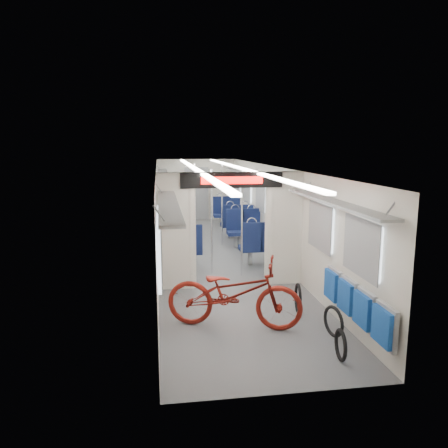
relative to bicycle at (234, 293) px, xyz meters
name	(u,v)px	position (x,y,z in m)	size (l,w,h in m)	color
carriage	(219,201)	(0.29, 3.79, 0.94)	(12.00, 12.02, 2.31)	#515456
bicycle	(234,293)	(0.00, 0.00, 0.00)	(0.74, 2.12, 1.11)	maroon
flip_bench	(355,303)	(1.64, -0.75, 0.02)	(0.12, 2.13, 0.54)	gray
bike_hoop_a	(341,347)	(1.21, -1.28, -0.36)	(0.44, 0.44, 0.05)	black
bike_hoop_b	(333,323)	(1.40, -0.57, -0.34)	(0.48, 0.48, 0.05)	black
bike_hoop_c	(298,300)	(1.17, 0.40, -0.32)	(0.52, 0.52, 0.05)	black
seat_bay_near_left	(179,236)	(-0.65, 4.39, 0.02)	(0.96, 2.31, 1.17)	#0E173F
seat_bay_near_right	(251,233)	(1.22, 4.44, 0.02)	(0.96, 2.32, 1.18)	#0E173F
seat_bay_far_left	(175,218)	(-0.65, 7.27, 0.00)	(0.93, 2.14, 1.12)	#0E173F
seat_bay_far_right	(232,215)	(1.22, 7.55, 0.01)	(0.96, 2.29, 1.17)	#0E173F
stanchion_near_left	(212,222)	(0.01, 2.95, 0.59)	(0.04, 0.04, 2.30)	silver
stanchion_near_right	(242,224)	(0.63, 2.69, 0.59)	(0.04, 0.04, 2.30)	silver
stanchion_far_left	(195,205)	(-0.11, 5.84, 0.59)	(0.04, 0.04, 2.30)	silver
stanchion_far_right	(222,205)	(0.63, 5.68, 0.59)	(0.04, 0.04, 2.30)	silver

